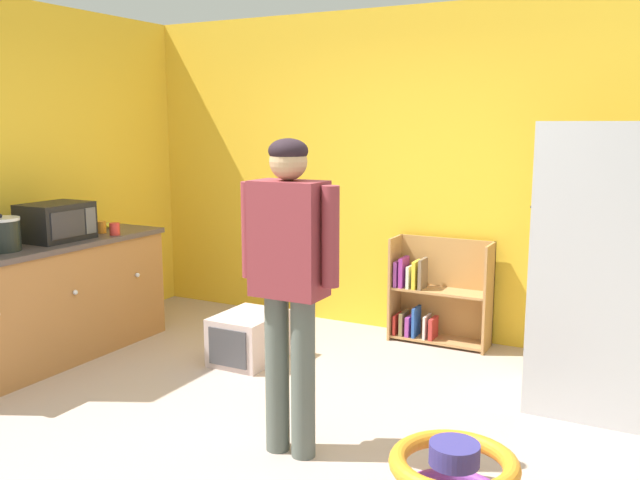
# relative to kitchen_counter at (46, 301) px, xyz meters

# --- Properties ---
(ground_plane) EXTENTS (12.00, 12.00, 0.00)m
(ground_plane) POSITION_rel_kitchen_counter_xyz_m (2.20, -0.37, -0.45)
(ground_plane) COLOR #B29C90
(ground_plane) RESTS_ON ground
(back_wall) EXTENTS (5.20, 0.06, 2.70)m
(back_wall) POSITION_rel_kitchen_counter_xyz_m (2.20, 1.96, 0.90)
(back_wall) COLOR yellow
(back_wall) RESTS_ON ground
(left_side_wall) EXTENTS (0.06, 2.99, 2.70)m
(left_side_wall) POSITION_rel_kitchen_counter_xyz_m (-0.43, 0.44, 0.90)
(left_side_wall) COLOR yellow
(left_side_wall) RESTS_ON ground
(kitchen_counter) EXTENTS (0.65, 1.97, 0.90)m
(kitchen_counter) POSITION_rel_kitchen_counter_xyz_m (0.00, 0.00, 0.00)
(kitchen_counter) COLOR #A06838
(kitchen_counter) RESTS_ON ground
(refrigerator) EXTENTS (0.73, 0.68, 1.78)m
(refrigerator) POSITION_rel_kitchen_counter_xyz_m (3.71, 1.01, 0.44)
(refrigerator) COLOR #B7BABF
(refrigerator) RESTS_ON ground
(bookshelf) EXTENTS (0.80, 0.28, 0.85)m
(bookshelf) POSITION_rel_kitchen_counter_xyz_m (2.44, 1.78, -0.08)
(bookshelf) COLOR #B1804C
(bookshelf) RESTS_ON ground
(standing_person) EXTENTS (0.57, 0.22, 1.69)m
(standing_person) POSITION_rel_kitchen_counter_xyz_m (2.36, -0.43, 0.57)
(standing_person) COLOR #505851
(standing_person) RESTS_ON ground
(baby_walker) EXTENTS (0.60, 0.60, 0.32)m
(baby_walker) POSITION_rel_kitchen_counter_xyz_m (3.30, -0.55, -0.29)
(baby_walker) COLOR purple
(baby_walker) RESTS_ON ground
(pet_carrier) EXTENTS (0.42, 0.55, 0.36)m
(pet_carrier) POSITION_rel_kitchen_counter_xyz_m (1.35, 0.68, -0.27)
(pet_carrier) COLOR beige
(pet_carrier) RESTS_ON ground
(microwave) EXTENTS (0.37, 0.48, 0.28)m
(microwave) POSITION_rel_kitchen_counter_xyz_m (0.02, 0.13, 0.59)
(microwave) COLOR black
(microwave) RESTS_ON kitchen_counter
(crock_pot) EXTENTS (0.25, 0.25, 0.26)m
(crock_pot) POSITION_rel_kitchen_counter_xyz_m (0.04, -0.36, 0.56)
(crock_pot) COLOR black
(crock_pot) RESTS_ON kitchen_counter
(banana_bunch) EXTENTS (0.12, 0.16, 0.04)m
(banana_bunch) POSITION_rel_kitchen_counter_xyz_m (-0.06, 0.74, 0.48)
(banana_bunch) COLOR yellow
(banana_bunch) RESTS_ON kitchen_counter
(orange_cup) EXTENTS (0.08, 0.08, 0.09)m
(orange_cup) POSITION_rel_kitchen_counter_xyz_m (0.06, 0.53, 0.50)
(orange_cup) COLOR orange
(orange_cup) RESTS_ON kitchen_counter
(red_cup) EXTENTS (0.08, 0.08, 0.09)m
(red_cup) POSITION_rel_kitchen_counter_xyz_m (0.23, 0.51, 0.50)
(red_cup) COLOR red
(red_cup) RESTS_ON kitchen_counter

